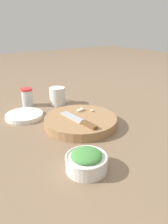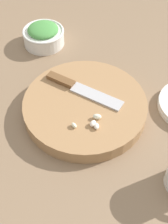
{
  "view_description": "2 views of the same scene",
  "coord_description": "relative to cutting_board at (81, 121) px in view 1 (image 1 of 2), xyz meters",
  "views": [
    {
      "loc": [
        0.78,
        -0.52,
        0.41
      ],
      "look_at": [
        0.04,
        0.01,
        0.04
      ],
      "focal_mm": 35.0,
      "sensor_mm": 36.0,
      "label": 1
    },
    {
      "loc": [
        -0.22,
        0.41,
        0.61
      ],
      "look_at": [
        0.04,
        0.02,
        0.07
      ],
      "focal_mm": 50.0,
      "sensor_mm": 36.0,
      "label": 2
    }
  ],
  "objects": [
    {
      "name": "coffee_mug",
      "position": [
        -0.29,
        0.05,
        0.03
      ],
      "size": [
        0.12,
        0.08,
        0.09
      ],
      "color": "silver",
      "rests_on": "ground_plane"
    },
    {
      "name": "spice_jar",
      "position": [
        -0.36,
        -0.09,
        0.03
      ],
      "size": [
        0.06,
        0.06,
        0.1
      ],
      "color": "silver",
      "rests_on": "ground_plane"
    },
    {
      "name": "plate_stack",
      "position": [
        -0.22,
        -0.17,
        -0.01
      ],
      "size": [
        0.18,
        0.18,
        0.02
      ],
      "color": "silver",
      "rests_on": "ground_plane"
    },
    {
      "name": "cutting_board",
      "position": [
        0.0,
        0.0,
        0.0
      ],
      "size": [
        0.31,
        0.31,
        0.04
      ],
      "color": "#9E754C",
      "rests_on": "ground_plane"
    },
    {
      "name": "chef_knife",
      "position": [
        0.04,
        -0.03,
        0.02
      ],
      "size": [
        0.22,
        0.04,
        0.01
      ],
      "rotation": [
        0.0,
        0.0,
        1.63
      ],
      "color": "brown",
      "rests_on": "cutting_board"
    },
    {
      "name": "garlic_cloves",
      "position": [
        -0.05,
        0.05,
        0.03
      ],
      "size": [
        0.06,
        0.07,
        0.01
      ],
      "color": "silver",
      "rests_on": "cutting_board"
    },
    {
      "name": "ground_plane",
      "position": [
        -0.07,
        0.03,
        -0.02
      ],
      "size": [
        5.0,
        5.0,
        0.0
      ],
      "primitive_type": "plane",
      "color": "#7F664C"
    },
    {
      "name": "herb_bowl",
      "position": [
        0.27,
        -0.16,
        0.01
      ],
      "size": [
        0.13,
        0.13,
        0.07
      ],
      "color": "silver",
      "rests_on": "ground_plane"
    }
  ]
}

